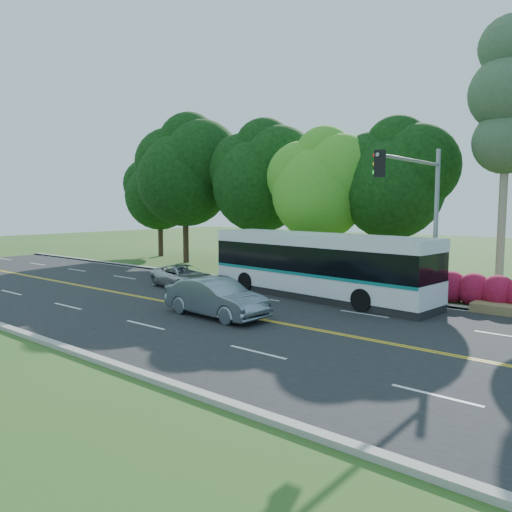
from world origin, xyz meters
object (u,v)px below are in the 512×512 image
Objects in this scene: traffic_signal at (420,202)px; transit_bus at (317,266)px; sedan at (216,298)px; suv at (184,277)px.

traffic_signal reaches higher than transit_bus.
transit_bus is (-5.01, -0.01, -3.10)m from traffic_signal.
sedan is 7.38m from suv.
traffic_signal is 0.58× the size of transit_bus.
transit_bus reaches higher than sedan.
suv is at bearing 61.40° from sedan.
sedan reaches higher than suv.
suv is (-7.15, -2.23, -0.93)m from transit_bus.
sedan is at bearing -92.33° from transit_bus.
traffic_signal is 1.57× the size of suv.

